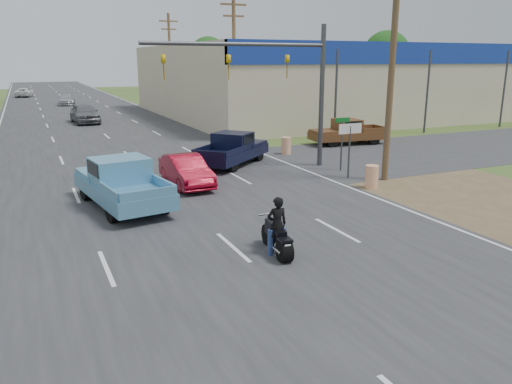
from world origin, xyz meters
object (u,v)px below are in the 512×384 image
distant_car_silver (66,100)px  blue_pickup (121,182)px  motorcycle (278,240)px  navy_pickup (233,148)px  rider (277,228)px  distant_car_grey (85,113)px  red_convertible (186,171)px  distant_car_white (24,93)px  brown_pickup (346,132)px

distant_car_silver → blue_pickup: bearing=-84.1°
motorcycle → navy_pickup: bearing=78.8°
rider → motorcycle: bearing=90.0°
rider → navy_pickup: navy_pickup is taller
distant_car_grey → distant_car_silver: distant_car_grey is taller
red_convertible → distant_car_white: 61.35m
motorcycle → distant_car_white: (-5.94, 69.82, 0.18)m
distant_car_grey → distant_car_white: (-4.51, 36.12, -0.21)m
motorcycle → navy_pickup: size_ratio=0.39×
motorcycle → blue_pickup: blue_pickup is taller
rider → distant_car_grey: size_ratio=0.32×
blue_pickup → distant_car_white: blue_pickup is taller
blue_pickup → brown_pickup: 17.77m
rider → distant_car_grey: bearing=-82.2°
navy_pickup → distant_car_silver: 41.40m
brown_pickup → distant_car_silver: size_ratio=1.17×
red_convertible → brown_pickup: (12.64, 6.29, 0.16)m
distant_car_silver → motorcycle: bearing=-80.5°
distant_car_white → motorcycle: bearing=103.2°
motorcycle → distant_car_white: bearing=100.2°
navy_pickup → distant_car_silver: size_ratio=1.18×
rider → blue_pickup: 7.46m
rider → distant_car_white: (-5.94, 69.78, -0.16)m
blue_pickup → motorcycle: bearing=-74.2°
red_convertible → distant_car_white: size_ratio=0.88×
navy_pickup → distant_car_white: 58.47m
brown_pickup → motorcycle: bearing=146.3°
rider → distant_car_white: rider is taller
motorcycle → distant_car_silver: distant_car_silver is taller
red_convertible → distant_car_white: red_convertible is taller
distant_car_white → rider: bearing=103.2°
red_convertible → rider: bearing=-91.2°
red_convertible → distant_car_silver: 44.50m
red_convertible → rider: rider is taller
rider → blue_pickup: blue_pickup is taller
rider → distant_car_grey: (-1.43, 33.66, 0.05)m
red_convertible → distant_car_grey: (-1.45, 24.94, 0.18)m
red_convertible → motorcycle: (-0.02, -8.76, -0.21)m
motorcycle → blue_pickup: (-3.08, 6.83, 0.47)m
brown_pickup → distant_car_grey: 23.38m
motorcycle → distant_car_grey: size_ratio=0.41×
rider → navy_pickup: bearing=-101.2°
motorcycle → navy_pickup: 12.67m
brown_pickup → distant_car_white: bearing=25.2°
blue_pickup → distant_car_white: 63.06m
distant_car_silver → distant_car_white: 17.20m
brown_pickup → distant_car_white: (-18.61, 54.77, -0.19)m
red_convertible → distant_car_silver: bearing=90.7°
rider → distant_car_white: size_ratio=0.35×
red_convertible → navy_pickup: bearing=42.3°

